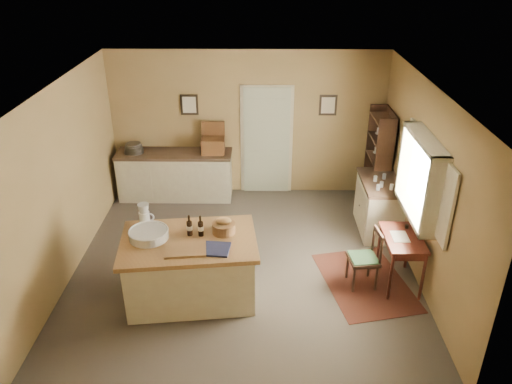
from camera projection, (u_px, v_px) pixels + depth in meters
ground at (244, 264)px, 7.54m from camera, size 5.00×5.00×0.00m
wall_back at (248, 124)px, 9.16m from camera, size 5.00×0.10×2.70m
wall_front at (234, 299)px, 4.70m from camera, size 5.00×0.10×2.70m
wall_left at (64, 183)px, 6.96m from camera, size 0.10×5.00×2.70m
wall_right at (423, 184)px, 6.91m from camera, size 0.10×5.00×2.70m
ceiling at (242, 88)px, 6.32m from camera, size 5.00×5.00×0.00m
door at (267, 140)px, 9.26m from camera, size 0.97×0.06×2.11m
framed_prints at (259, 105)px, 8.97m from camera, size 2.82×0.02×0.38m
window at (424, 177)px, 6.64m from camera, size 0.25×1.99×1.12m
work_island at (190, 267)px, 6.65m from camera, size 1.87×1.33×1.20m
sideboard at (176, 173)px, 9.30m from camera, size 2.11×0.60×1.18m
rug at (365, 282)px, 7.14m from camera, size 1.42×1.80×0.01m
writing_desk at (403, 243)px, 6.84m from camera, size 0.51×0.83×0.82m
desk_chair at (363, 259)px, 6.91m from camera, size 0.44×0.44×0.85m
right_cabinet at (379, 205)px, 8.24m from camera, size 0.62×1.11×0.99m
shelving_unit at (380, 161)px, 8.75m from camera, size 0.31×0.82×1.82m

